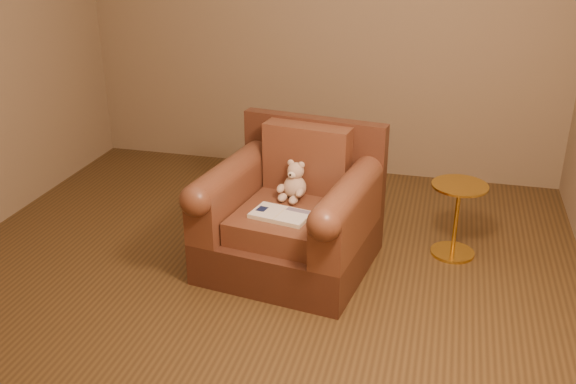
# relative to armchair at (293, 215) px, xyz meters

# --- Properties ---
(floor) EXTENTS (4.00, 4.00, 0.00)m
(floor) POSITION_rel_armchair_xyz_m (-0.19, -0.32, -0.33)
(floor) COLOR #4E371A
(floor) RESTS_ON ground
(armchair) EXTENTS (1.08, 1.04, 0.86)m
(armchair) POSITION_rel_armchair_xyz_m (0.00, 0.00, 0.00)
(armchair) COLOR #482618
(armchair) RESTS_ON floor
(teddy_bear) EXTENTS (0.18, 0.21, 0.25)m
(teddy_bear) POSITION_rel_armchair_xyz_m (-0.01, 0.08, 0.17)
(teddy_bear) COLOR tan
(teddy_bear) RESTS_ON armchair
(guidebook) EXTENTS (0.37, 0.27, 0.03)m
(guidebook) POSITION_rel_armchair_xyz_m (-0.02, -0.20, 0.09)
(guidebook) COLOR beige
(guidebook) RESTS_ON armchair
(side_table) EXTENTS (0.35, 0.35, 0.50)m
(side_table) POSITION_rel_armchair_xyz_m (0.99, 0.36, -0.07)
(side_table) COLOR gold
(side_table) RESTS_ON floor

